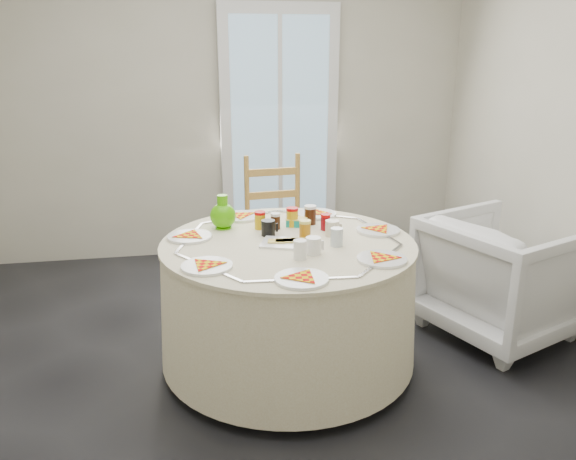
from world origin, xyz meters
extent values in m
plane|color=black|center=(0.00, 0.00, 0.00)|extent=(4.00, 4.00, 0.00)
cube|color=#BCB5A3|center=(0.00, 2.00, 1.30)|extent=(4.00, 0.02, 2.60)
cube|color=silver|center=(0.40, 1.95, 1.05)|extent=(1.00, 0.08, 2.10)
cylinder|color=#F2EBC6|center=(0.12, 0.02, 0.38)|extent=(1.42, 1.42, 0.72)
imported|color=silver|center=(1.50, 0.14, 0.39)|extent=(1.01, 1.04, 0.84)
cube|color=#0D9282|center=(0.23, 0.30, 0.79)|extent=(0.15, 0.12, 0.05)
camera|label=1|loc=(-0.39, -2.81, 1.71)|focal=35.00mm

